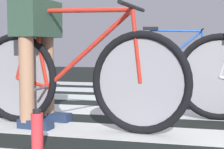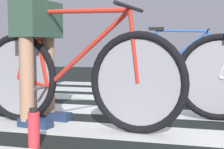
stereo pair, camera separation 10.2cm
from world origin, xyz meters
The scene contains 6 objects.
ground centered at (0.00, 0.00, 0.01)m, with size 18.00×14.00×0.02m.
crosswalk_markings centered at (0.03, -0.02, 0.02)m, with size 5.41×5.03×0.00m.
bicycle_1_of_4 centered at (-0.99, -0.72, 0.41)m, with size 1.73×0.52×0.93m.
cyclist_1_of_4 centered at (-1.30, -0.68, 0.64)m, with size 0.36×0.44×0.96m.
bicycle_3_of_4 centered at (-0.47, 2.41, 0.41)m, with size 1.74×0.52×0.93m.
water_bottle centered at (-1.01, -1.29, 0.13)m, with size 0.07×0.07×0.24m.
Camera 2 is at (-0.02, -3.09, 0.62)m, focal length 54.54 mm.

